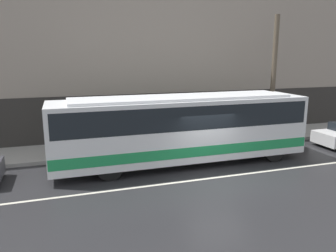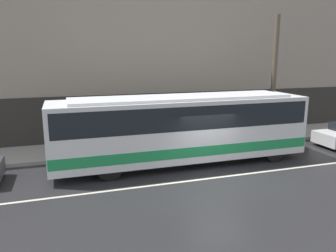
{
  "view_description": "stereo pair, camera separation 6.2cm",
  "coord_description": "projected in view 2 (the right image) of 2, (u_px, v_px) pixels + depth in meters",
  "views": [
    {
      "loc": [
        -5.96,
        -11.68,
        5.03
      ],
      "look_at": [
        -1.42,
        2.22,
        1.86
      ],
      "focal_mm": 35.0,
      "sensor_mm": 36.0,
      "label": 1
    },
    {
      "loc": [
        -5.9,
        -11.7,
        5.03
      ],
      "look_at": [
        -1.42,
        2.22,
        1.86
      ],
      "focal_mm": 35.0,
      "sensor_mm": 36.0,
      "label": 2
    }
  ],
  "objects": [
    {
      "name": "transit_bus",
      "position": [
        182.0,
        126.0,
        15.18
      ],
      "size": [
        11.89,
        2.56,
        3.21
      ],
      "color": "white",
      "rests_on": "ground_plane"
    },
    {
      "name": "sidewalk",
      "position": [
        174.0,
        143.0,
        18.87
      ],
      "size": [
        60.0,
        3.12,
        0.18
      ],
      "color": "#A09E99",
      "rests_on": "ground_plane"
    },
    {
      "name": "ground_plane",
      "position": [
        216.0,
        178.0,
        13.71
      ],
      "size": [
        60.0,
        60.0,
        0.0
      ],
      "primitive_type": "plane",
      "color": "#262628"
    },
    {
      "name": "lane_stripe",
      "position": [
        216.0,
        178.0,
        13.71
      ],
      "size": [
        54.0,
        0.14,
        0.01
      ],
      "color": "beige",
      "rests_on": "ground_plane"
    },
    {
      "name": "building_facade",
      "position": [
        165.0,
        29.0,
        19.09
      ],
      "size": [
        60.0,
        0.35,
        13.46
      ],
      "color": "gray",
      "rests_on": "ground_plane"
    },
    {
      "name": "utility_pole_near",
      "position": [
        274.0,
        78.0,
        19.0
      ],
      "size": [
        0.29,
        0.29,
        7.08
      ],
      "color": "brown",
      "rests_on": "sidewalk"
    }
  ]
}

